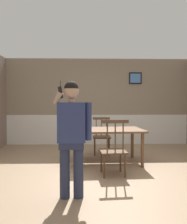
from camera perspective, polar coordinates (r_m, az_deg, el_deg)
name	(u,v)px	position (r m, az deg, el deg)	size (l,w,h in m)	color
ground_plane	(105,172)	(4.66, 2.75, -14.32)	(6.77, 6.77, 0.00)	#9E7F60
room_back_partition	(98,103)	(7.54, 1.01, 2.14)	(5.91, 0.17, 2.74)	gray
dining_table	(106,133)	(5.19, 3.15, -5.10)	(1.64, 1.13, 0.75)	brown
chair_near_window	(113,150)	(4.33, 4.85, -9.11)	(0.50, 0.50, 1.03)	#513823
chair_by_doorway	(102,136)	(6.11, 1.99, -5.88)	(0.46, 0.46, 0.95)	#513823
person_figure	(72,132)	(3.26, -5.27, -4.89)	(0.54, 0.22, 1.63)	#282E49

